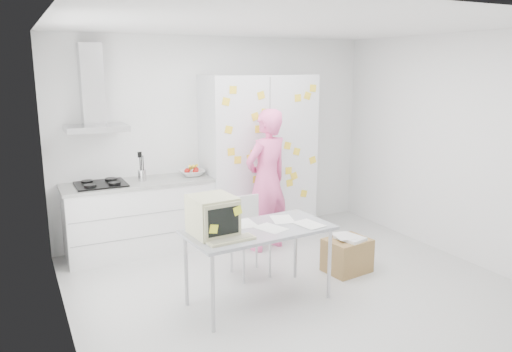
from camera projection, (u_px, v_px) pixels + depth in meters
name	position (u px, v px, depth m)	size (l,w,h in m)	color
floor	(291.00, 285.00, 5.40)	(4.50, 4.00, 0.02)	silver
walls	(261.00, 152.00, 5.73)	(4.52, 4.01, 2.70)	white
ceiling	(295.00, 25.00, 4.81)	(4.50, 4.00, 0.02)	white
counter_run	(140.00, 216.00, 6.25)	(1.84, 0.63, 1.28)	white
range_hood	(93.00, 97.00, 5.86)	(0.70, 0.48, 1.01)	silver
tall_cabinet	(258.00, 157.00, 6.82)	(1.50, 0.68, 2.20)	silver
person	(267.00, 180.00, 6.28)	(0.66, 0.43, 1.80)	pink
desk	(231.00, 223.00, 4.71)	(1.47, 0.82, 1.13)	#979AA1
chair	(247.00, 231.00, 5.60)	(0.40, 0.40, 0.88)	silver
cardboard_box	(347.00, 255.00, 5.70)	(0.53, 0.45, 0.42)	olive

